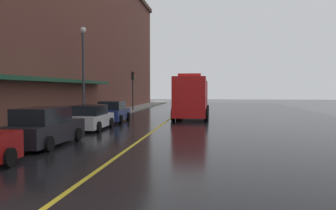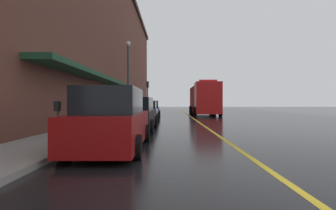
# 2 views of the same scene
# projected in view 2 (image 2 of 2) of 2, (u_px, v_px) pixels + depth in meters

# --- Properties ---
(ground_plane) EXTENTS (112.00, 112.00, 0.00)m
(ground_plane) POSITION_uv_depth(u_px,v_px,m) (189.00, 115.00, 29.38)
(ground_plane) COLOR black
(sidewalk_left) EXTENTS (2.40, 70.00, 0.15)m
(sidewalk_left) POSITION_uv_depth(u_px,v_px,m) (133.00, 115.00, 29.42)
(sidewalk_left) COLOR gray
(sidewalk_left) RESTS_ON ground
(lane_center_stripe) EXTENTS (0.16, 70.00, 0.01)m
(lane_center_stripe) POSITION_uv_depth(u_px,v_px,m) (189.00, 115.00, 29.38)
(lane_center_stripe) COLOR gold
(lane_center_stripe) RESTS_ON ground
(brick_building_left) EXTENTS (11.99, 64.00, 16.43)m
(brick_building_left) POSITION_uv_depth(u_px,v_px,m) (71.00, 40.00, 28.37)
(brick_building_left) COLOR brown
(brick_building_left) RESTS_ON ground
(parked_car_0) EXTENTS (2.10, 4.91, 1.88)m
(parked_car_0) POSITION_uv_depth(u_px,v_px,m) (112.00, 121.00, 8.05)
(parked_car_0) COLOR maroon
(parked_car_0) RESTS_ON ground
(parked_car_1) EXTENTS (2.10, 4.84, 1.71)m
(parked_car_1) POSITION_uv_depth(u_px,v_px,m) (136.00, 115.00, 13.90)
(parked_car_1) COLOR black
(parked_car_1) RESTS_ON ground
(parked_car_2) EXTENTS (2.11, 4.28, 1.54)m
(parked_car_2) POSITION_uv_depth(u_px,v_px,m) (145.00, 112.00, 20.09)
(parked_car_2) COLOR silver
(parked_car_2) RESTS_ON ground
(parked_car_3) EXTENTS (2.14, 4.33, 1.61)m
(parked_car_3) POSITION_uv_depth(u_px,v_px,m) (150.00, 110.00, 25.21)
(parked_car_3) COLOR navy
(parked_car_3) RESTS_ON ground
(fire_truck) EXTENTS (2.91, 8.58, 3.73)m
(fire_truck) POSITION_uv_depth(u_px,v_px,m) (204.00, 99.00, 29.61)
(fire_truck) COLOR red
(fire_truck) RESTS_ON ground
(parking_meter_0) EXTENTS (0.14, 0.18, 1.33)m
(parking_meter_0) POSITION_uv_depth(u_px,v_px,m) (133.00, 107.00, 23.31)
(parking_meter_0) COLOR #4C4C51
(parking_meter_0) RESTS_ON sidewalk_left
(parking_meter_1) EXTENTS (0.14, 0.18, 1.33)m
(parking_meter_1) POSITION_uv_depth(u_px,v_px,m) (128.00, 107.00, 20.47)
(parking_meter_1) COLOR #4C4C51
(parking_meter_1) RESTS_ON sidewalk_left
(parking_meter_2) EXTENTS (0.14, 0.18, 1.33)m
(parking_meter_2) POSITION_uv_depth(u_px,v_px,m) (57.00, 116.00, 7.52)
(parking_meter_2) COLOR #4C4C51
(parking_meter_2) RESTS_ON sidewalk_left
(street_lamp_left) EXTENTS (0.44, 0.44, 6.94)m
(street_lamp_left) POSITION_uv_depth(u_px,v_px,m) (128.00, 70.00, 24.14)
(street_lamp_left) COLOR #33383D
(street_lamp_left) RESTS_ON sidewalk_left
(traffic_light_near) EXTENTS (0.38, 0.36, 4.30)m
(traffic_light_near) POSITION_uv_depth(u_px,v_px,m) (148.00, 90.00, 37.55)
(traffic_light_near) COLOR #232326
(traffic_light_near) RESTS_ON sidewalk_left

